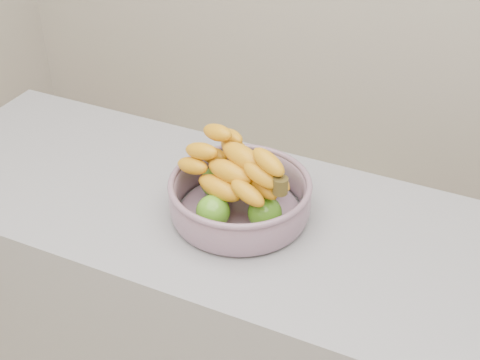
% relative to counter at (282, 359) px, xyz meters
% --- Properties ---
extents(counter, '(2.00, 0.60, 0.90)m').
position_rel_counter_xyz_m(counter, '(0.00, 0.00, 0.00)').
color(counter, gray).
rests_on(counter, ground).
extents(fruit_bowl, '(0.33, 0.33, 0.19)m').
position_rel_counter_xyz_m(fruit_bowl, '(-0.13, 0.00, 0.51)').
color(fruit_bowl, '#8D94AA').
rests_on(fruit_bowl, counter).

